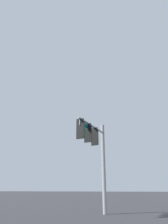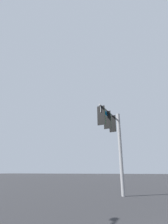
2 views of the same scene
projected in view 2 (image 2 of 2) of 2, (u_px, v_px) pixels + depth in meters
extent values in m
cylinder|color=gray|center=(120.00, 152.00, 14.09)|extent=(0.28, 0.28, 6.49)
cylinder|color=gray|center=(110.00, 114.00, 13.17)|extent=(4.24, 0.44, 0.13)
cube|color=black|center=(113.00, 124.00, 13.33)|extent=(0.07, 0.52, 1.30)
cube|color=#144719|center=(113.00, 124.00, 13.49)|extent=(0.38, 0.35, 1.10)
cylinder|color=#144719|center=(113.00, 117.00, 13.68)|extent=(0.04, 0.04, 0.12)
cylinder|color=#340503|center=(114.00, 121.00, 13.76)|extent=(0.05, 0.22, 0.22)
cylinder|color=#392D05|center=(114.00, 125.00, 13.65)|extent=(0.05, 0.22, 0.22)
cylinder|color=green|center=(114.00, 129.00, 13.55)|extent=(0.05, 0.22, 0.22)
cube|color=black|center=(107.00, 120.00, 12.34)|extent=(0.07, 0.52, 1.30)
cube|color=#144719|center=(108.00, 120.00, 12.50)|extent=(0.38, 0.35, 1.10)
cylinder|color=#144719|center=(108.00, 112.00, 12.70)|extent=(0.04, 0.04, 0.12)
cylinder|color=#340503|center=(109.00, 117.00, 12.78)|extent=(0.05, 0.22, 0.22)
cylinder|color=#392D05|center=(109.00, 121.00, 12.67)|extent=(0.05, 0.22, 0.22)
cylinder|color=green|center=(109.00, 126.00, 12.56)|extent=(0.05, 0.22, 0.22)
cube|color=black|center=(101.00, 115.00, 11.36)|extent=(0.07, 0.52, 1.30)
cube|color=#144719|center=(102.00, 116.00, 11.52)|extent=(0.38, 0.35, 1.10)
cylinder|color=#144719|center=(102.00, 107.00, 11.72)|extent=(0.04, 0.04, 0.12)
cylinder|color=#340503|center=(103.00, 112.00, 11.80)|extent=(0.05, 0.22, 0.22)
cylinder|color=#392D05|center=(103.00, 117.00, 11.69)|extent=(0.05, 0.22, 0.22)
cylinder|color=green|center=(103.00, 122.00, 11.58)|extent=(0.05, 0.22, 0.22)
cube|color=#0A4C7F|center=(104.00, 112.00, 12.06)|extent=(1.40, 0.14, 0.32)
cube|color=white|center=(104.00, 112.00, 12.06)|extent=(1.46, 0.13, 0.38)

